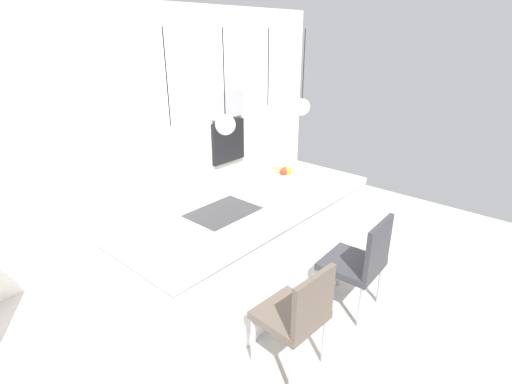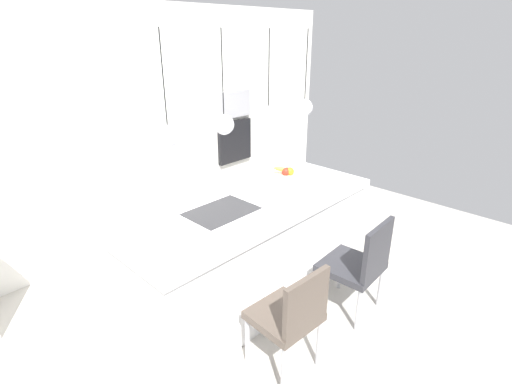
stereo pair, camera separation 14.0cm
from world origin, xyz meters
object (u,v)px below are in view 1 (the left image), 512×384
(fruit_bowl, at_px, (285,175))
(chair_near, at_px, (297,313))
(microwave, at_px, (227,104))
(chair_middle, at_px, (360,261))
(oven, at_px, (228,141))

(fruit_bowl, height_order, chair_near, fruit_bowl)
(fruit_bowl, xyz_separation_m, microwave, (0.69, 1.51, 0.44))
(microwave, relative_size, chair_near, 0.62)
(chair_near, xyz_separation_m, chair_middle, (0.90, -0.01, -0.00))
(fruit_bowl, bearing_deg, oven, 65.37)
(chair_near, height_order, chair_middle, chair_middle)
(fruit_bowl, height_order, chair_middle, fruit_bowl)
(oven, xyz_separation_m, chair_middle, (-0.88, -2.47, -0.43))
(fruit_bowl, relative_size, microwave, 0.56)
(fruit_bowl, xyz_separation_m, chair_near, (-1.09, -0.95, -0.49))
(fruit_bowl, distance_m, chair_near, 1.53)
(chair_near, bearing_deg, microwave, 54.04)
(microwave, distance_m, chair_near, 3.18)
(oven, bearing_deg, chair_near, -125.96)
(fruit_bowl, bearing_deg, chair_near, -138.93)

